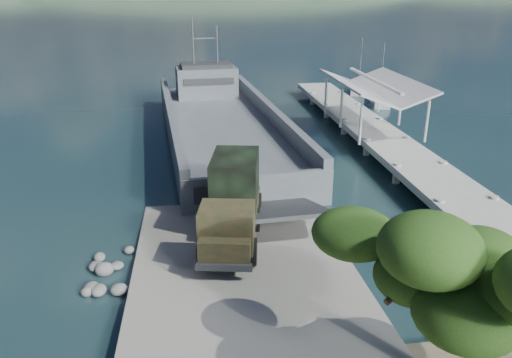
% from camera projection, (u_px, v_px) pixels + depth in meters
% --- Properties ---
extents(ground, '(1400.00, 1400.00, 0.00)m').
position_uv_depth(ground, '(244.00, 274.00, 22.97)').
color(ground, '#173337').
rests_on(ground, ground).
extents(boat_ramp, '(10.00, 18.00, 0.50)m').
position_uv_depth(boat_ramp, '(246.00, 282.00, 21.95)').
color(boat_ramp, gray).
rests_on(boat_ramp, ground).
extents(shoreline_rocks, '(3.20, 5.60, 0.90)m').
position_uv_depth(shoreline_rocks, '(107.00, 278.00, 22.68)').
color(shoreline_rocks, '#50504D').
rests_on(shoreline_rocks, ground).
extents(pier, '(6.40, 44.00, 6.10)m').
position_uv_depth(pier, '(375.00, 125.00, 41.31)').
color(pier, '#9E9D94').
rests_on(pier, ground).
extents(landing_craft, '(11.41, 35.88, 10.50)m').
position_uv_depth(landing_craft, '(222.00, 130.00, 42.56)').
color(landing_craft, '#4F565D').
rests_on(landing_craft, ground).
extents(military_truck, '(3.87, 8.39, 3.75)m').
position_uv_depth(military_truck, '(233.00, 201.00, 24.94)').
color(military_truck, black).
rests_on(military_truck, boat_ramp).
extents(soldier, '(0.78, 0.77, 1.81)m').
position_uv_depth(soldier, '(211.00, 249.00, 22.30)').
color(soldier, '#212F1A').
rests_on(soldier, boat_ramp).
extents(sailboat_near, '(2.95, 5.88, 6.89)m').
position_uv_depth(sailboat_near, '(380.00, 101.00, 55.76)').
color(sailboat_near, silver).
rests_on(sailboat_near, ground).
extents(sailboat_far, '(3.51, 5.78, 6.79)m').
position_uv_depth(sailboat_far, '(359.00, 89.00, 61.94)').
color(sailboat_far, silver).
rests_on(sailboat_far, ground).
extents(overhang_tree, '(7.10, 6.54, 6.44)m').
position_uv_depth(overhang_tree, '(476.00, 269.00, 13.67)').
color(overhang_tree, '#351D15').
rests_on(overhang_tree, ground).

